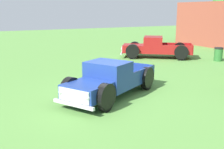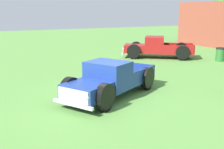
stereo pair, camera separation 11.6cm
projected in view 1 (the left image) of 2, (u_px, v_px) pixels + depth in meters
The scene contains 5 objects.
ground_plane at pixel (105, 97), 11.20m from camera, with size 80.00×80.00×0.00m, color #5B9342.
pickup_truck_foreground at pixel (107, 81), 10.95m from camera, with size 3.84×5.04×1.48m.
pickup_truck_behind_left at pixel (152, 48), 20.32m from camera, with size 4.52×5.16×1.56m.
trash_can at pixel (218, 54), 19.01m from camera, with size 0.59×0.59×0.95m.
brick_pavilion at pixel (220, 23), 28.05m from camera, with size 6.57×5.70×4.24m.
Camera 1 is at (9.61, -4.71, 3.46)m, focal length 44.06 mm.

